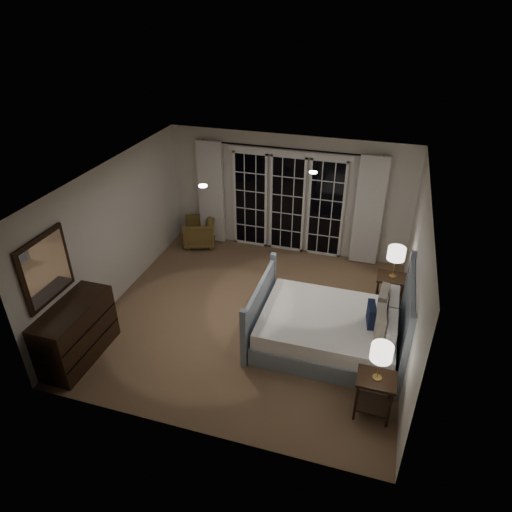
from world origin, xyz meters
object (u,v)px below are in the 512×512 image
(armchair, at_px, (199,232))
(dresser, at_px, (76,332))
(nightstand_right, at_px, (390,287))
(lamp_left, at_px, (382,353))
(nightstand_left, at_px, (375,391))
(lamp_right, at_px, (396,254))
(bed, at_px, (332,328))

(armchair, distance_m, dresser, 3.84)
(dresser, bearing_deg, nightstand_right, 30.73)
(lamp_left, bearing_deg, dresser, -177.83)
(nightstand_left, height_order, armchair, nightstand_left)
(nightstand_left, xyz_separation_m, lamp_left, (0.00, 0.00, 0.65))
(nightstand_left, xyz_separation_m, armchair, (-4.00, 3.65, -0.12))
(lamp_left, xyz_separation_m, dresser, (-4.37, -0.17, -0.61))
(armchair, bearing_deg, lamp_right, 55.39)
(bed, bearing_deg, lamp_left, -58.72)
(lamp_right, height_order, dresser, lamp_right)
(lamp_left, relative_size, dresser, 0.41)
(bed, xyz_separation_m, armchair, (-3.28, 2.45, -0.03))
(bed, relative_size, lamp_left, 4.26)
(nightstand_left, relative_size, nightstand_right, 1.00)
(nightstand_left, bearing_deg, nightstand_right, 88.04)
(nightstand_right, bearing_deg, armchair, 164.05)
(lamp_left, bearing_deg, armchair, 137.63)
(nightstand_right, bearing_deg, dresser, -149.27)
(armchair, bearing_deg, nightstand_left, 28.97)
(bed, relative_size, nightstand_right, 3.52)
(lamp_left, height_order, armchair, lamp_left)
(nightstand_right, bearing_deg, nightstand_left, -91.96)
(nightstand_right, xyz_separation_m, dresser, (-4.46, -2.65, 0.04))
(bed, bearing_deg, nightstand_right, 57.66)
(bed, relative_size, armchair, 3.39)
(lamp_right, distance_m, dresser, 5.22)
(nightstand_left, bearing_deg, dresser, -177.83)
(nightstand_left, xyz_separation_m, nightstand_right, (0.09, 2.48, -0.00))
(lamp_right, bearing_deg, dresser, -149.27)
(nightstand_right, relative_size, lamp_right, 1.14)
(dresser, bearing_deg, lamp_right, 30.73)
(bed, relative_size, lamp_right, 4.01)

